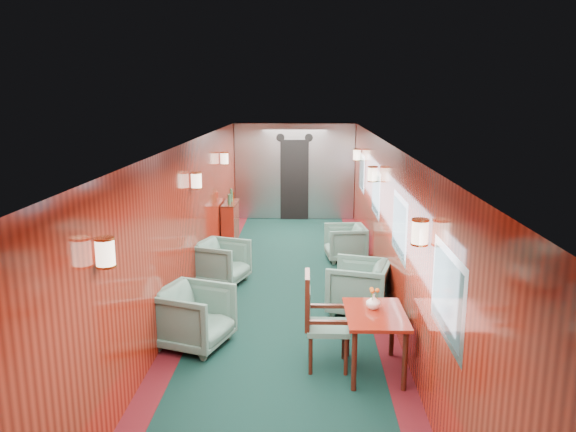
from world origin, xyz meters
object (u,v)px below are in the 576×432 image
at_px(side_chair, 319,317).
at_px(armchair_right_far, 345,243).
at_px(credenza, 230,221).
at_px(dining_table, 375,322).
at_px(armchair_left_near, 194,317).
at_px(armchair_left_far, 222,262).
at_px(armchair_right_near, 359,287).

relative_size(side_chair, armchair_right_far, 1.52).
bearing_deg(side_chair, credenza, 107.31).
distance_m(credenza, armchair_right_far, 2.78).
distance_m(dining_table, armchair_left_near, 2.27).
bearing_deg(side_chair, armchair_right_far, 82.03).
bearing_deg(side_chair, armchair_left_near, 162.03).
xyz_separation_m(credenza, armchair_right_far, (2.39, -1.42, -0.09)).
bearing_deg(armchair_left_far, credenza, 24.10).
bearing_deg(side_chair, armchair_right_near, 69.83).
relative_size(side_chair, armchair_left_far, 1.43).
height_order(dining_table, armchair_left_near, armchair_left_near).
relative_size(credenza, armchair_right_far, 1.49).
relative_size(dining_table, armchair_right_near, 1.15).
height_order(dining_table, credenza, credenza).
distance_m(armchair_left_far, armchair_right_far, 2.57).
bearing_deg(armchair_right_near, armchair_right_far, -164.01).
xyz_separation_m(dining_table, armchair_left_near, (-2.17, 0.62, -0.22)).
distance_m(armchair_left_near, armchair_left_far, 2.40).
bearing_deg(dining_table, credenza, 111.58).
relative_size(credenza, armchair_right_near, 1.31).
xyz_separation_m(side_chair, credenza, (-1.79, 5.71, -0.18)).
height_order(credenza, armchair_right_near, credenza).
distance_m(dining_table, armchair_right_near, 1.81).
bearing_deg(armchair_right_near, armchair_left_far, -103.74).
height_order(side_chair, armchair_left_far, side_chair).
relative_size(side_chair, credenza, 1.02).
bearing_deg(credenza, side_chair, -72.63).
relative_size(dining_table, armchair_left_far, 1.23).
distance_m(dining_table, armchair_left_far, 3.73).
xyz_separation_m(dining_table, armchair_right_near, (-0.02, 1.79, -0.22)).
xyz_separation_m(side_chair, armchair_left_near, (-1.54, 0.50, -0.23)).
bearing_deg(dining_table, armchair_left_far, 124.98).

